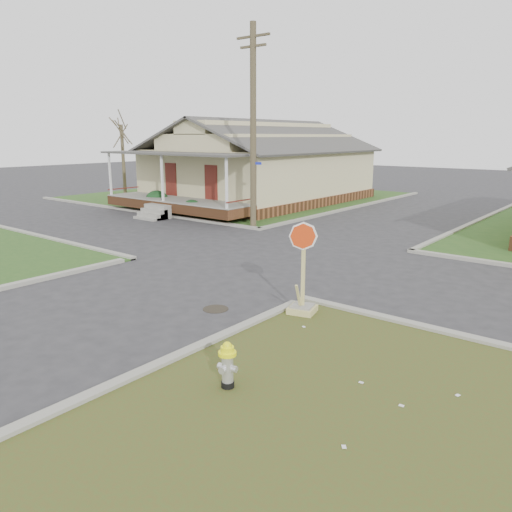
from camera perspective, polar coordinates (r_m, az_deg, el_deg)
The scene contains 11 objects.
ground at distance 14.41m, azimuth -9.66°, elevation -3.64°, with size 120.00×120.00×0.00m, color #2C2B2E.
verge_far_left at distance 36.01m, azimuth -2.09°, elevation 6.88°, with size 19.00×19.00×0.05m, color #264B1A.
curbs at distance 17.99m, azimuth 2.27°, elevation 0.00°, with size 80.00×40.00×0.12m, color gray, non-canonical shape.
manhole at distance 12.57m, azimuth -4.63°, elevation -6.05°, with size 0.64×0.64×0.01m, color black.
corner_house at distance 32.90m, azimuth 0.37°, elevation 10.20°, with size 10.10×15.50×5.30m.
utility_pole at distance 23.14m, azimuth -0.33°, elevation 14.68°, with size 1.80×0.28×9.00m.
tree_far_left at distance 35.38m, azimuth -14.92°, elevation 10.35°, with size 0.22×0.22×4.90m, color #3D3323.
fire_hydrant at distance 8.60m, azimuth -3.28°, elevation -12.05°, with size 0.31×0.31×0.83m.
stop_sign at distance 12.06m, azimuth 5.34°, elevation -4.29°, with size 0.63×0.62×2.23m.
hedge_left at distance 29.25m, azimuth -11.24°, elevation 6.24°, with size 1.47×1.21×1.12m, color #153B1D.
hedge_right at distance 26.54m, azimuth -7.33°, elevation 5.49°, with size 1.26×1.04×0.97m, color #153B1D.
Camera 1 is at (10.37, -9.08, 4.22)m, focal length 35.00 mm.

